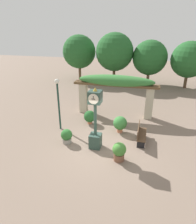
{
  "coord_description": "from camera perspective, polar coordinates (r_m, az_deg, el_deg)",
  "views": [
    {
      "loc": [
        2.0,
        -8.11,
        5.35
      ],
      "look_at": [
        -0.2,
        0.41,
        1.65
      ],
      "focal_mm": 32.0,
      "sensor_mm": 36.0,
      "label": 1
    }
  ],
  "objects": [
    {
      "name": "potted_plant_near_right",
      "position": [
        10.17,
        -8.96,
        -6.77
      ],
      "size": [
        0.57,
        0.57,
        0.74
      ],
      "color": "gray",
      "rests_on": "ground"
    },
    {
      "name": "tree_line",
      "position": [
        20.94,
        8.34,
        15.9
      ],
      "size": [
        14.42,
        4.24,
        5.05
      ],
      "color": "brown",
      "rests_on": "ground"
    },
    {
      "name": "park_bench",
      "position": [
        10.35,
        12.08,
        -6.13
      ],
      "size": [
        0.42,
        1.48,
        0.89
      ],
      "rotation": [
        0.0,
        0.0,
        1.57
      ],
      "color": "brown",
      "rests_on": "ground"
    },
    {
      "name": "lamp_post",
      "position": [
        11.04,
        -11.32,
        4.19
      ],
      "size": [
        0.26,
        0.26,
        2.92
      ],
      "color": "#19382D",
      "rests_on": "ground"
    },
    {
      "name": "pedestal_clock",
      "position": [
        9.2,
        -0.78,
        -2.42
      ],
      "size": [
        0.56,
        0.61,
        3.01
      ],
      "color": "#2D473D",
      "rests_on": "ground"
    },
    {
      "name": "potted_plant_near_left",
      "position": [
        11.04,
        6.34,
        -3.25
      ],
      "size": [
        0.76,
        0.76,
        0.93
      ],
      "color": "#B26B4C",
      "rests_on": "ground"
    },
    {
      "name": "pergola",
      "position": [
        12.79,
        5.06,
        7.79
      ],
      "size": [
        5.42,
        1.08,
        2.67
      ],
      "color": "#BCB299",
      "rests_on": "ground"
    },
    {
      "name": "ground_plane",
      "position": [
        9.92,
        0.55,
        -9.86
      ],
      "size": [
        60.0,
        60.0,
        0.0
      ],
      "primitive_type": "plane",
      "color": "#7F6B5B"
    },
    {
      "name": "potted_plant_far_left",
      "position": [
        12.0,
        -2.38,
        -1.34
      ],
      "size": [
        0.71,
        0.71,
        0.82
      ],
      "color": "#B26B4C",
      "rests_on": "ground"
    },
    {
      "name": "potted_plant_far_right",
      "position": [
        8.82,
        6.07,
        -11.06
      ],
      "size": [
        0.6,
        0.6,
        0.86
      ],
      "color": "brown",
      "rests_on": "ground"
    }
  ]
}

